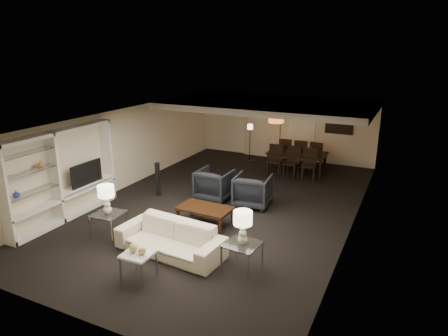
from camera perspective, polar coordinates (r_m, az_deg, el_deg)
floor at (r=11.40m, az=0.00°, el=-5.29°), size 11.00×11.00×0.00m
ceiling at (r=10.70m, az=0.00°, el=7.18°), size 7.00×11.00×0.02m
wall_back at (r=15.98m, az=8.64°, el=5.77°), size 7.00×0.02×2.50m
wall_front at (r=6.82m, az=-20.92°, el=-11.15°), size 7.00×0.02×2.50m
wall_left at (r=12.84m, az=-14.22°, el=2.64°), size 0.02×11.00×2.50m
wall_right at (r=10.04m, az=18.30°, el=-1.74°), size 0.02×11.00×2.50m
ceiling_soffit at (r=13.91m, az=6.35°, el=8.98°), size 7.00×4.00×0.20m
curtains at (r=16.20m, az=5.50°, el=5.85°), size 1.50×0.12×2.40m
door at (r=15.80m, az=11.01°, el=4.78°), size 0.90×0.05×2.10m
painting at (r=15.41m, az=16.15°, el=6.00°), size 0.95×0.04×0.65m
media_unit at (r=10.95m, az=-22.06°, el=-1.02°), size 0.38×3.40×2.35m
pendant_light at (r=13.89m, az=7.46°, el=6.93°), size 0.52×0.52×0.24m
sofa at (r=8.84m, az=-7.71°, el=-9.93°), size 2.48×1.13×0.70m
coffee_table at (r=10.12m, az=-2.70°, el=-6.86°), size 1.35×0.82×0.47m
armchair_left at (r=11.70m, az=-1.35°, el=-2.34°), size 0.98×1.00×0.90m
armchair_right at (r=11.24m, az=4.12°, el=-3.22°), size 1.05×1.08×0.90m
side_table_left at (r=9.82m, az=-16.11°, el=-7.89°), size 0.70×0.70×0.62m
side_table_right at (r=8.14m, az=2.62°, el=-12.65°), size 0.73×0.73×0.62m
table_lamp_left at (r=9.57m, az=-16.43°, el=-4.35°), size 0.38×0.38×0.68m
table_lamp_right at (r=7.84m, az=2.69°, el=-8.52°), size 0.42×0.42×0.68m
marble_table at (r=8.10m, az=-12.06°, el=-13.49°), size 0.56×0.56×0.55m
gold_gourd_a at (r=7.98m, az=-12.80°, el=-11.04°), size 0.18×0.18×0.18m
gold_gourd_b at (r=7.87m, az=-11.63°, el=-11.46°), size 0.15×0.15×0.15m
television at (r=11.40m, az=-19.42°, el=-0.66°), size 1.06×0.14×0.61m
vase_blue at (r=10.16m, az=-27.57°, el=-3.29°), size 0.16×0.16×0.17m
vase_amber at (r=10.45m, az=-24.72°, el=0.55°), size 0.17×0.17×0.18m
floor_speaker at (r=12.09m, az=-9.44°, el=-1.60°), size 0.13×0.13×1.03m
dining_table at (r=14.41m, az=10.29°, el=0.77°), size 2.07×1.21×0.71m
chair_nl at (r=13.93m, az=7.22°, el=1.08°), size 0.55×0.55×1.06m
chair_nm at (r=13.76m, az=9.59°, el=0.78°), size 0.53×0.53×1.06m
chair_nr at (r=13.61m, az=12.00°, el=0.46°), size 0.55×0.55×1.06m
chair_fl at (r=15.12m, az=8.81°, el=2.31°), size 0.55×0.55×1.06m
chair_fm at (r=14.97m, az=11.01°, el=2.04°), size 0.52×0.52×1.06m
chair_fr at (r=14.83m, az=13.24°, el=1.76°), size 0.55×0.55×1.06m
floor_lamp at (r=15.52m, az=3.71°, el=3.61°), size 0.27×0.27×1.46m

